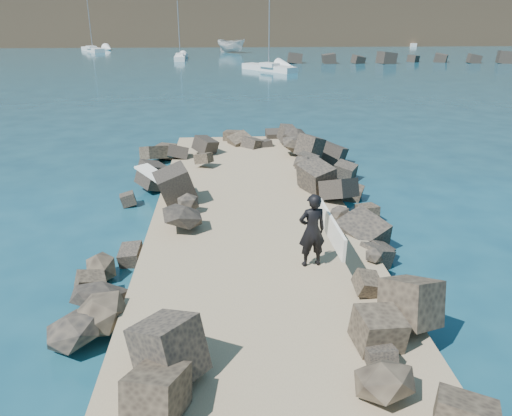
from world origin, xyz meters
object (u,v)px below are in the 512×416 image
object	(u,v)px
surfboard_resting	(161,182)
boat_imported	(231,46)
sailboat_e	(93,49)
surfer_with_board	(315,230)

from	to	relation	value
surfboard_resting	boat_imported	world-z (taller)	boat_imported
surfboard_resting	sailboat_e	bearing A→B (deg)	61.36
surfer_with_board	sailboat_e	bearing A→B (deg)	106.76
surfer_with_board	sailboat_e	xyz separation A→B (m)	(-24.96, 82.88, -1.17)
surfboard_resting	boat_imported	xyz separation A→B (m)	(3.67, 73.26, 0.11)
surfer_with_board	sailboat_e	size ratio (longest dim) A/B	0.24
surfer_with_board	sailboat_e	distance (m)	86.56
sailboat_e	boat_imported	bearing A→B (deg)	-9.93
boat_imported	surfer_with_board	size ratio (longest dim) A/B	2.62
boat_imported	surfboard_resting	bearing A→B (deg)	-139.63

